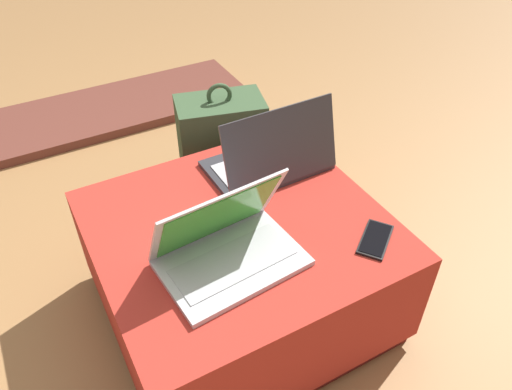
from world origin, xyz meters
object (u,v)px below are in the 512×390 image
Objects in this scene: laptop_near at (227,247)px; laptop_far at (271,159)px; cell_phone at (375,239)px; backpack at (222,154)px.

laptop_far reaches higher than laptop_near.
cell_phone is 0.80m from backpack.
backpack is at bearing 61.01° from laptop_near.
laptop_near is at bearing 42.66° from laptop_far.
laptop_near is 2.42× the size of cell_phone.
backpack is (0.29, 0.65, -0.21)m from laptop_near.
backpack is (-0.10, 0.78, -0.16)m from cell_phone.
backpack reaches higher than cell_phone.
laptop_far is 2.44× the size of cell_phone.
laptop_near reaches higher than backpack.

